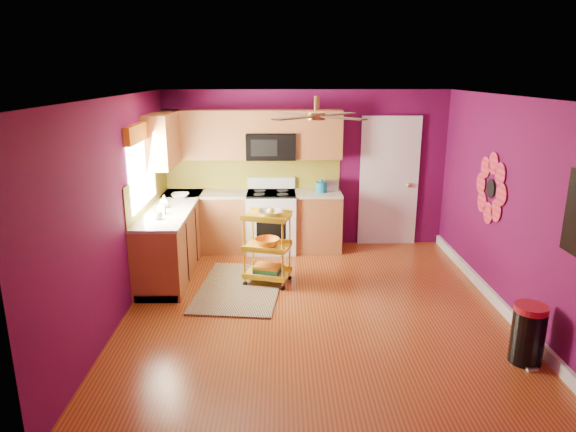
{
  "coord_description": "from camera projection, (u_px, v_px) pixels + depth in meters",
  "views": [
    {
      "loc": [
        -0.42,
        -5.64,
        2.76
      ],
      "look_at": [
        -0.32,
        0.4,
        1.06
      ],
      "focal_mm": 32.0,
      "sensor_mm": 36.0,
      "label": 1
    }
  ],
  "objects": [
    {
      "name": "ground",
      "position": [
        315.0,
        309.0,
        6.18
      ],
      "size": [
        5.0,
        5.0,
        0.0
      ],
      "primitive_type": "plane",
      "color": "maroon",
      "rests_on": "ground"
    },
    {
      "name": "room_envelope",
      "position": [
        319.0,
        176.0,
        5.74
      ],
      "size": [
        4.54,
        5.04,
        2.52
      ],
      "color": "#570A3F",
      "rests_on": "ground"
    },
    {
      "name": "lower_cabinets",
      "position": [
        219.0,
        231.0,
        7.79
      ],
      "size": [
        2.81,
        2.31,
        0.94
      ],
      "color": "brown",
      "rests_on": "ground"
    },
    {
      "name": "electric_range",
      "position": [
        271.0,
        221.0,
        8.13
      ],
      "size": [
        0.76,
        0.66,
        1.13
      ],
      "color": "white",
      "rests_on": "ground"
    },
    {
      "name": "upper_cabinetry",
      "position": [
        225.0,
        138.0,
        7.76
      ],
      "size": [
        2.8,
        2.3,
        1.26
      ],
      "color": "brown",
      "rests_on": "ground"
    },
    {
      "name": "left_window",
      "position": [
        142.0,
        153.0,
        6.68
      ],
      "size": [
        0.08,
        1.35,
        1.08
      ],
      "color": "white",
      "rests_on": "ground"
    },
    {
      "name": "panel_door",
      "position": [
        389.0,
        183.0,
        8.3
      ],
      "size": [
        0.95,
        0.11,
        2.15
      ],
      "color": "white",
      "rests_on": "ground"
    },
    {
      "name": "right_wall_art",
      "position": [
        526.0,
        199.0,
        5.5
      ],
      "size": [
        0.04,
        2.74,
        1.04
      ],
      "color": "black",
      "rests_on": "ground"
    },
    {
      "name": "ceiling_fan",
      "position": [
        317.0,
        115.0,
        5.75
      ],
      "size": [
        1.01,
        1.01,
        0.26
      ],
      "color": "#BF8C3F",
      "rests_on": "ground"
    },
    {
      "name": "shag_rug",
      "position": [
        240.0,
        287.0,
        6.77
      ],
      "size": [
        1.2,
        1.79,
        0.02
      ],
      "primitive_type": "cube",
      "rotation": [
        0.0,
        0.0,
        -0.1
      ],
      "color": "black",
      "rests_on": "ground"
    },
    {
      "name": "rolling_cart",
      "position": [
        268.0,
        245.0,
        6.81
      ],
      "size": [
        0.68,
        0.57,
        1.06
      ],
      "color": "yellow",
      "rests_on": "ground"
    },
    {
      "name": "trash_can",
      "position": [
        528.0,
        334.0,
        4.99
      ],
      "size": [
        0.36,
        0.37,
        0.6
      ],
      "color": "black",
      "rests_on": "ground"
    },
    {
      "name": "teal_kettle",
      "position": [
        321.0,
        187.0,
        8.02
      ],
      "size": [
        0.18,
        0.18,
        0.21
      ],
      "color": "#136E91",
      "rests_on": "lower_cabinets"
    },
    {
      "name": "toaster",
      "position": [
        331.0,
        185.0,
        8.14
      ],
      "size": [
        0.22,
        0.15,
        0.18
      ],
      "primitive_type": "cube",
      "color": "beige",
      "rests_on": "lower_cabinets"
    },
    {
      "name": "soap_bottle_a",
      "position": [
        162.0,
        207.0,
        6.77
      ],
      "size": [
        0.09,
        0.09,
        0.2
      ],
      "primitive_type": "imported",
      "color": "#EA3F72",
      "rests_on": "lower_cabinets"
    },
    {
      "name": "soap_bottle_b",
      "position": [
        164.0,
        202.0,
        7.1
      ],
      "size": [
        0.14,
        0.14,
        0.17
      ],
      "primitive_type": "imported",
      "color": "white",
      "rests_on": "lower_cabinets"
    },
    {
      "name": "counter_dish",
      "position": [
        180.0,
        196.0,
        7.68
      ],
      "size": [
        0.26,
        0.26,
        0.06
      ],
      "primitive_type": "imported",
      "color": "white",
      "rests_on": "lower_cabinets"
    },
    {
      "name": "counter_cup",
      "position": [
        157.0,
        215.0,
        6.54
      ],
      "size": [
        0.13,
        0.13,
        0.11
      ],
      "primitive_type": "imported",
      "color": "white",
      "rests_on": "lower_cabinets"
    }
  ]
}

